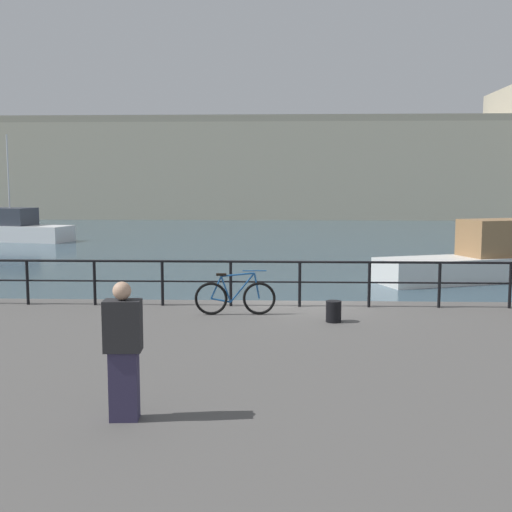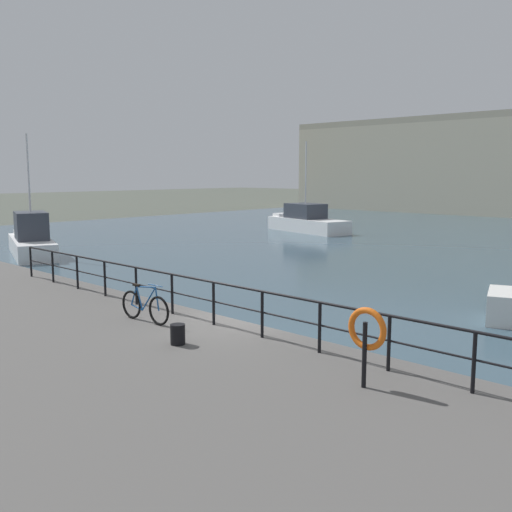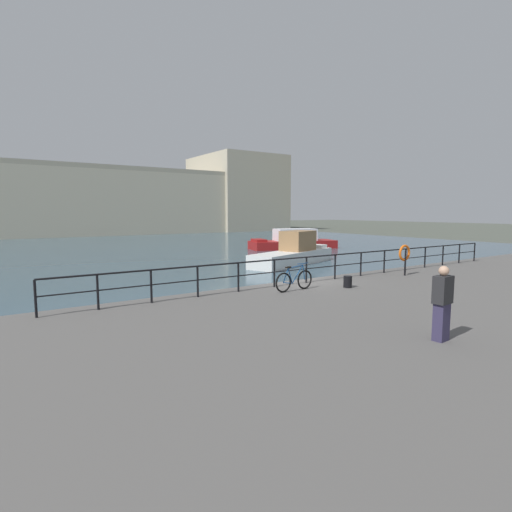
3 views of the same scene
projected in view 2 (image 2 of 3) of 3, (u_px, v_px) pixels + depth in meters
The scene contains 7 objects.
ground_plane at pixel (235, 351), 14.85m from camera, with size 240.00×240.00×0.00m, color #4C5147.
moored_white_yacht at pixel (31, 240), 31.74m from camera, with size 7.23×4.19×6.55m.
moored_red_daysailer at pixel (307, 221), 44.83m from camera, with size 7.75×3.97×6.85m.
quay_railing at pixel (262, 305), 12.96m from camera, with size 22.58×0.07×1.08m.
parked_bicycle at pixel (145, 306), 14.38m from camera, with size 1.77×0.17×0.98m.
mooring_bollard at pixel (178, 334), 12.51m from camera, with size 0.32×0.32×0.44m, color black.
life_ring_stand at pixel (367, 332), 9.92m from camera, with size 0.75×0.16×1.40m.
Camera 2 is at (10.32, -10.00, 4.48)m, focal length 40.97 mm.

